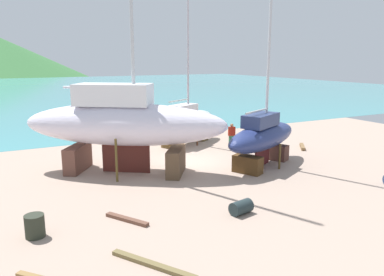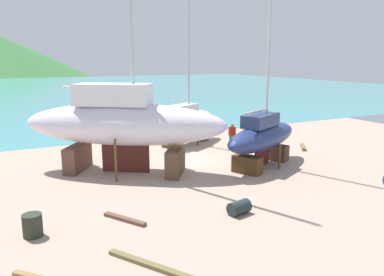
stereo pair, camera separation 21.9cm
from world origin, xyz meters
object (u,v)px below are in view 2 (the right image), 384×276
object	(u,v)px
barrel_tipped_left	(239,207)
barrel_rust_far	(32,225)
sailboat_mid_port	(262,136)
sailboat_small_center	(123,122)
worker	(232,136)
sailboat_large_starboard	(186,120)

from	to	relation	value
barrel_tipped_left	barrel_rust_far	bearing A→B (deg)	167.60
barrel_rust_far	sailboat_mid_port	bearing A→B (deg)	15.73
sailboat_small_center	barrel_rust_far	world-z (taller)	sailboat_small_center
sailboat_small_center	sailboat_mid_port	bearing A→B (deg)	16.15
sailboat_mid_port	barrel_rust_far	world-z (taller)	sailboat_mid_port
worker	barrel_rust_far	bearing A→B (deg)	-45.51
sailboat_mid_port	sailboat_large_starboard	distance (m)	7.12
sailboat_mid_port	sailboat_small_center	xyz separation A→B (m)	(-7.19, 2.36, 0.97)
sailboat_mid_port	worker	distance (m)	4.45
sailboat_large_starboard	barrel_tipped_left	world-z (taller)	sailboat_large_starboard
sailboat_large_starboard	barrel_rust_far	bearing A→B (deg)	-165.41
sailboat_large_starboard	barrel_rust_far	distance (m)	15.13
sailboat_mid_port	sailboat_small_center	size ratio (longest dim) A/B	0.62
sailboat_large_starboard	worker	size ratio (longest dim) A/B	6.51
sailboat_small_center	sailboat_large_starboard	distance (m)	7.54
barrel_tipped_left	sailboat_large_starboard	bearing A→B (deg)	73.54
sailboat_mid_port	barrel_rust_far	bearing A→B (deg)	169.76
sailboat_small_center	barrel_tipped_left	world-z (taller)	sailboat_small_center
sailboat_mid_port	sailboat_large_starboard	bearing A→B (deg)	74.77
worker	barrel_rust_far	world-z (taller)	worker
sailboat_small_center	worker	distance (m)	8.41
sailboat_mid_port	barrel_rust_far	xyz separation A→B (m)	(-12.20, -3.44, -1.31)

